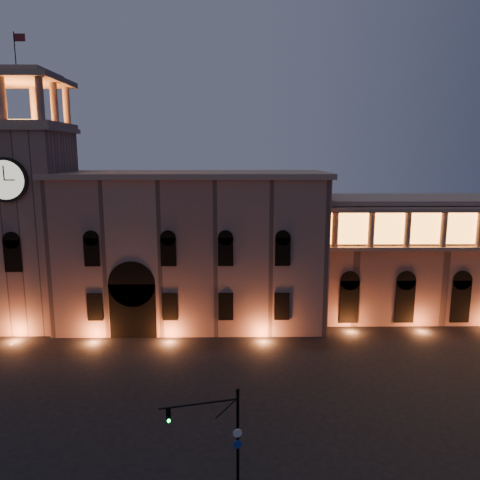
{
  "coord_description": "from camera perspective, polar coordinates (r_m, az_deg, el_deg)",
  "views": [
    {
      "loc": [
        2.96,
        -32.03,
        19.62
      ],
      "look_at": [
        3.51,
        16.0,
        10.75
      ],
      "focal_mm": 35.0,
      "sensor_mm": 36.0,
      "label": 1
    }
  ],
  "objects": [
    {
      "name": "ground",
      "position": [
        37.68,
        -5.43,
        -20.97
      ],
      "size": [
        160.0,
        160.0,
        0.0
      ],
      "primitive_type": "plane",
      "color": "black",
      "rests_on": "ground"
    },
    {
      "name": "government_building",
      "position": [
        55.27,
        -5.88,
        -0.91
      ],
      "size": [
        30.8,
        12.8,
        17.6
      ],
      "color": "#8B665B",
      "rests_on": "ground"
    },
    {
      "name": "clock_tower",
      "position": [
        58.4,
        -24.37,
        2.53
      ],
      "size": [
        9.8,
        9.8,
        32.4
      ],
      "color": "#8B665B",
      "rests_on": "ground"
    },
    {
      "name": "colonnade_wing",
      "position": [
        64.22,
        26.25,
        -1.66
      ],
      "size": [
        40.6,
        11.5,
        14.5
      ],
      "color": "#866155",
      "rests_on": "ground"
    },
    {
      "name": "traffic_light",
      "position": [
        29.3,
        -1.92,
        -23.12
      ],
      "size": [
        4.64,
        1.34,
        6.5
      ],
      "rotation": [
        0.0,
        0.0,
        0.23
      ],
      "color": "black",
      "rests_on": "ground"
    }
  ]
}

